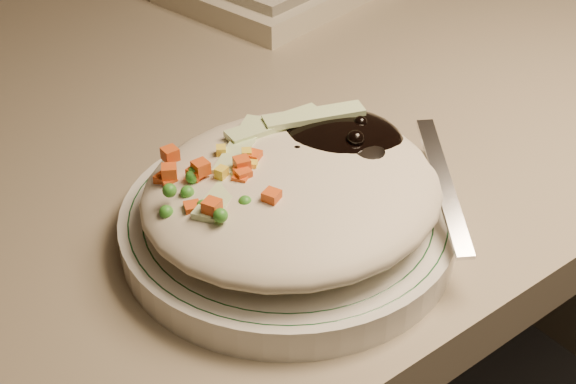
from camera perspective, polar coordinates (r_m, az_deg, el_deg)
desk at (r=0.83m, az=-4.30°, el=-3.66°), size 1.40×0.70×0.74m
plate at (r=0.52m, az=-0.00°, el=-2.33°), size 0.21×0.21×0.02m
plate_rim at (r=0.51m, az=-0.00°, el=-1.45°), size 0.20×0.20×0.00m
meal at (r=0.50m, az=0.45°, el=0.66°), size 0.21×0.19×0.05m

